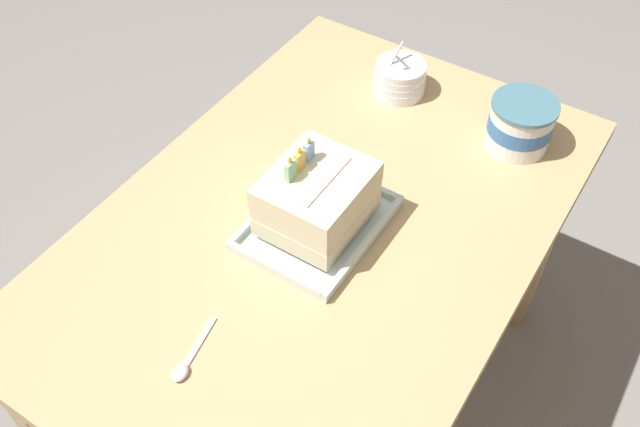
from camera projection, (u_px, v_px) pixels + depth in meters
name	position (u px, v px, depth m)	size (l,w,h in m)	color
ground_plane	(322.00, 398.00, 1.92)	(8.00, 8.00, 0.00)	gray
dining_table	(322.00, 253.00, 1.45)	(1.20, 0.80, 0.74)	tan
foil_tray	(317.00, 225.00, 1.36)	(0.29, 0.22, 0.02)	silver
birthday_cake	(317.00, 198.00, 1.30)	(0.20, 0.17, 0.17)	beige
bowl_stack	(400.00, 78.00, 1.62)	(0.12, 0.12, 0.12)	white
ice_cream_tub	(521.00, 124.00, 1.48)	(0.14, 0.14, 0.11)	white
serving_spoon_near_tray	(184.00, 366.00, 1.16)	(0.14, 0.04, 0.01)	silver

